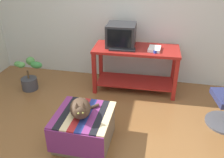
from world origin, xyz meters
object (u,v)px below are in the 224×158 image
(ottoman_with_blanket, at_px, (84,128))
(stapler, at_px, (154,51))
(tv_monitor, at_px, (121,35))
(keyboard, at_px, (122,49))
(potted_plant, at_px, (29,76))
(desk, at_px, (136,62))
(cat, at_px, (81,108))
(book, at_px, (154,49))

(ottoman_with_blanket, height_order, stapler, stapler)
(tv_monitor, relative_size, keyboard, 1.14)
(potted_plant, bearing_deg, desk, 12.19)
(potted_plant, distance_m, stapler, 2.07)
(keyboard, height_order, potted_plant, keyboard)
(desk, height_order, cat, desk)
(book, xyz_separation_m, cat, (-0.72, -1.41, -0.24))
(book, height_order, potted_plant, book)
(desk, height_order, ottoman_with_blanket, desk)
(tv_monitor, relative_size, potted_plant, 0.83)
(tv_monitor, xyz_separation_m, cat, (-0.19, -1.50, -0.39))
(ottoman_with_blanket, relative_size, potted_plant, 1.21)
(keyboard, relative_size, stapler, 3.64)
(book, height_order, cat, book)
(cat, bearing_deg, stapler, 40.71)
(cat, relative_size, potted_plant, 0.77)
(book, relative_size, potted_plant, 0.45)
(tv_monitor, relative_size, cat, 1.07)
(ottoman_with_blanket, bearing_deg, book, 62.67)
(ottoman_with_blanket, bearing_deg, desk, 73.04)
(keyboard, bearing_deg, potted_plant, -174.83)
(keyboard, bearing_deg, book, 8.51)
(desk, bearing_deg, cat, -109.15)
(keyboard, distance_m, stapler, 0.48)
(desk, relative_size, stapler, 12.35)
(desk, bearing_deg, book, -8.64)
(tv_monitor, xyz_separation_m, potted_plant, (-1.46, -0.43, -0.67))
(desk, xyz_separation_m, stapler, (0.28, -0.13, 0.26))
(desk, height_order, stapler, stapler)
(tv_monitor, height_order, book, tv_monitor)
(cat, bearing_deg, ottoman_with_blanket, 51.71)
(book, bearing_deg, keyboard, -164.18)
(tv_monitor, distance_m, potted_plant, 1.66)
(stapler, bearing_deg, keyboard, 147.29)
(desk, bearing_deg, potted_plant, -169.99)
(desk, distance_m, ottoman_with_blanket, 1.50)
(book, distance_m, stapler, 0.10)
(ottoman_with_blanket, relative_size, stapler, 6.06)
(stapler, bearing_deg, book, 53.93)
(cat, bearing_deg, keyboard, 58.89)
(tv_monitor, height_order, stapler, tv_monitor)
(tv_monitor, distance_m, ottoman_with_blanket, 1.63)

